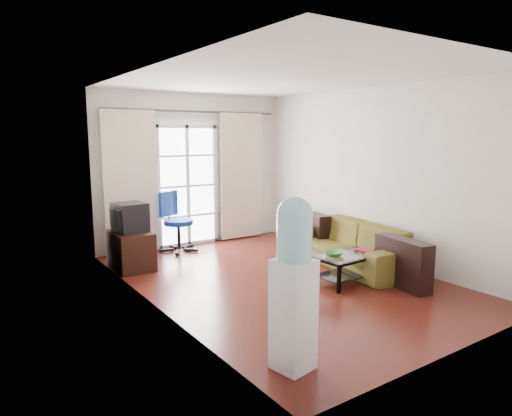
{
  "coord_description": "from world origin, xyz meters",
  "views": [
    {
      "loc": [
        -3.69,
        -4.82,
        1.97
      ],
      "look_at": [
        -0.17,
        0.35,
        0.97
      ],
      "focal_mm": 32.0,
      "sensor_mm": 36.0,
      "label": 1
    }
  ],
  "objects_px": {
    "tv_stand": "(131,250)",
    "water_cooler": "(294,281)",
    "coffee_table": "(348,264)",
    "crt_tv": "(129,217)",
    "sofa": "(350,244)",
    "task_chair": "(177,234)"
  },
  "relations": [
    {
      "from": "task_chair",
      "to": "water_cooler",
      "type": "distance_m",
      "value": 4.36
    },
    {
      "from": "tv_stand",
      "to": "water_cooler",
      "type": "height_order",
      "value": "water_cooler"
    },
    {
      "from": "task_chair",
      "to": "water_cooler",
      "type": "bearing_deg",
      "value": -124.03
    },
    {
      "from": "sofa",
      "to": "task_chair",
      "type": "xyz_separation_m",
      "value": [
        -1.82,
        2.29,
        -0.02
      ]
    },
    {
      "from": "crt_tv",
      "to": "water_cooler",
      "type": "bearing_deg",
      "value": -94.23
    },
    {
      "from": "sofa",
      "to": "tv_stand",
      "type": "bearing_deg",
      "value": -111.98
    },
    {
      "from": "sofa",
      "to": "water_cooler",
      "type": "xyz_separation_m",
      "value": [
        -2.7,
        -1.95,
        0.45
      ]
    },
    {
      "from": "crt_tv",
      "to": "sofa",
      "type": "bearing_deg",
      "value": -38.02
    },
    {
      "from": "task_chair",
      "to": "crt_tv",
      "type": "bearing_deg",
      "value": -174.03
    },
    {
      "from": "tv_stand",
      "to": "water_cooler",
      "type": "xyz_separation_m",
      "value": [
        0.14,
        -3.66,
        0.49
      ]
    },
    {
      "from": "sofa",
      "to": "coffee_table",
      "type": "height_order",
      "value": "sofa"
    },
    {
      "from": "crt_tv",
      "to": "task_chair",
      "type": "height_order",
      "value": "task_chair"
    },
    {
      "from": "tv_stand",
      "to": "crt_tv",
      "type": "distance_m",
      "value": 0.49
    },
    {
      "from": "coffee_table",
      "to": "crt_tv",
      "type": "distance_m",
      "value": 3.24
    },
    {
      "from": "coffee_table",
      "to": "crt_tv",
      "type": "height_order",
      "value": "crt_tv"
    },
    {
      "from": "coffee_table",
      "to": "tv_stand",
      "type": "height_order",
      "value": "tv_stand"
    },
    {
      "from": "crt_tv",
      "to": "water_cooler",
      "type": "relative_size",
      "value": 0.34
    },
    {
      "from": "water_cooler",
      "to": "coffee_table",
      "type": "bearing_deg",
      "value": 23.93
    },
    {
      "from": "task_chair",
      "to": "water_cooler",
      "type": "height_order",
      "value": "water_cooler"
    },
    {
      "from": "sofa",
      "to": "tv_stand",
      "type": "height_order",
      "value": "sofa"
    },
    {
      "from": "tv_stand",
      "to": "task_chair",
      "type": "xyz_separation_m",
      "value": [
        1.02,
        0.59,
        0.02
      ]
    },
    {
      "from": "sofa",
      "to": "tv_stand",
      "type": "relative_size",
      "value": 3.03
    }
  ]
}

